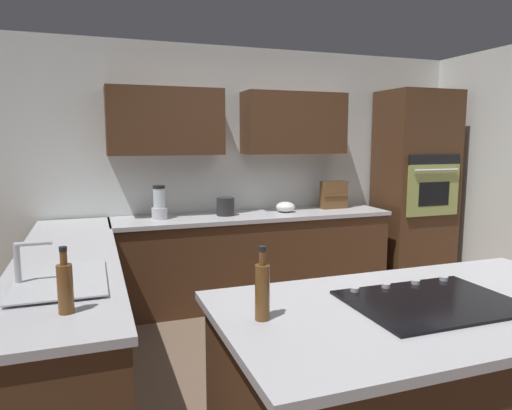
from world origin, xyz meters
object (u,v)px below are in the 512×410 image
spice_rack (334,195)px  oil_bottle (262,290)px  wall_oven (415,188)px  kettle (225,206)px  mixing_bowl (286,207)px  sink_unit (59,279)px  dish_soap_bottle (65,287)px  cooktop (431,301)px  blender (159,205)px

spice_rack → oil_bottle: (1.84, 2.72, -0.02)m
wall_oven → kettle: size_ratio=12.14×
mixing_bowl → kettle: kettle is taller
wall_oven → kettle: 2.25m
kettle → sink_unit: bearing=51.9°
mixing_bowl → spice_rack: bearing=-174.1°
kettle → dish_soap_bottle: bearing=59.2°
sink_unit → oil_bottle: oil_bottle is taller
cooktop → dish_soap_bottle: (1.59, -0.43, 0.11)m
mixing_bowl → dish_soap_bottle: bearing=48.7°
wall_oven → dish_soap_bottle: 4.28m
sink_unit → mixing_bowl: size_ratio=3.56×
blender → kettle: 0.65m
dish_soap_bottle → blender: bearing=-107.4°
cooktop → spice_rack: (-1.03, -2.79, 0.14)m
dish_soap_bottle → oil_bottle: bearing=155.5°
kettle → blender: bearing=-0.0°
cooktop → kettle: size_ratio=4.21×
wall_oven → kettle: (2.25, -0.02, -0.11)m
kettle → cooktop: bearing=94.6°
sink_unit → spice_rack: size_ratio=2.33×
sink_unit → blender: 1.99m
sink_unit → mixing_bowl: 2.76m
blender → spice_rack: bearing=-178.1°
kettle → spice_rack: bearing=-177.1°
blender → dish_soap_bottle: bearing=72.6°
cooktop → blender: (0.87, -2.73, 0.13)m
blender → cooktop: bearing=107.7°
wall_oven → sink_unit: wall_oven is taller
spice_rack → dish_soap_bottle: spice_rack is taller
mixing_bowl → dish_soap_bottle: 3.06m
sink_unit → oil_bottle: 1.19m
blender → mixing_bowl: bearing=180.0°
dish_soap_bottle → oil_bottle: (-0.78, 0.35, 0.01)m
mixing_bowl → oil_bottle: (1.24, 2.66, 0.07)m
cooktop → mixing_bowl: mixing_bowl is taller
spice_rack → wall_oven: bearing=175.2°
sink_unit → kettle: (-1.43, -1.82, 0.07)m
kettle → dish_soap_bottle: size_ratio=0.61×
wall_oven → spice_rack: bearing=-4.8°
kettle → mixing_bowl: bearing=180.0°
cooktop → wall_oven: bearing=-126.9°
wall_oven → dish_soap_bottle: bearing=32.2°
wall_oven → blender: bearing=-0.4°
cooktop → oil_bottle: oil_bottle is taller
cooktop → mixing_bowl: size_ratio=3.86×
blender → oil_bottle: 2.66m
sink_unit → cooktop: 1.88m
wall_oven → spice_rack: (1.00, -0.08, -0.05)m
cooktop → blender: 2.87m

